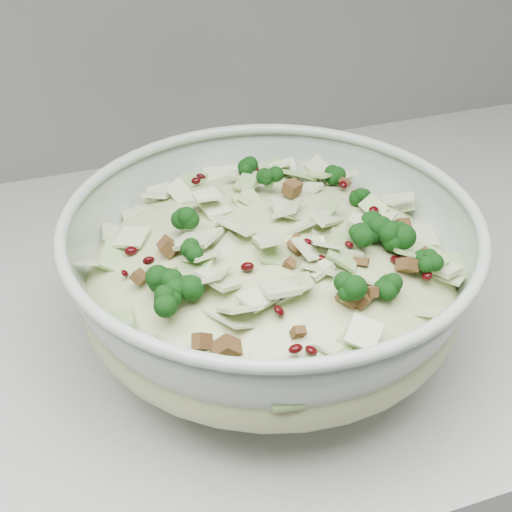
{
  "coord_description": "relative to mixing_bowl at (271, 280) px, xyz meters",
  "views": [
    {
      "loc": [
        -0.34,
        1.16,
        1.33
      ],
      "look_at": [
        -0.18,
        1.6,
        1.0
      ],
      "focal_mm": 50.0,
      "sensor_mm": 36.0,
      "label": 1
    }
  ],
  "objects": [
    {
      "name": "counter",
      "position": [
        0.17,
        0.1,
        -0.52
      ],
      "size": [
        3.6,
        0.6,
        0.9
      ],
      "primitive_type": "cube",
      "color": "#AAABA6",
      "rests_on": "floor"
    },
    {
      "name": "mixing_bowl",
      "position": [
        0.0,
        0.0,
        0.0
      ],
      "size": [
        0.4,
        0.4,
        0.13
      ],
      "rotation": [
        0.0,
        0.0,
        0.22
      ],
      "color": "#A8B9AA",
      "rests_on": "counter"
    },
    {
      "name": "salad",
      "position": [
        0.0,
        0.0,
        0.02
      ],
      "size": [
        0.36,
        0.36,
        0.13
      ],
      "rotation": [
        0.0,
        0.0,
        0.19
      ],
      "color": "#C4CF8D",
      "rests_on": "mixing_bowl"
    }
  ]
}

